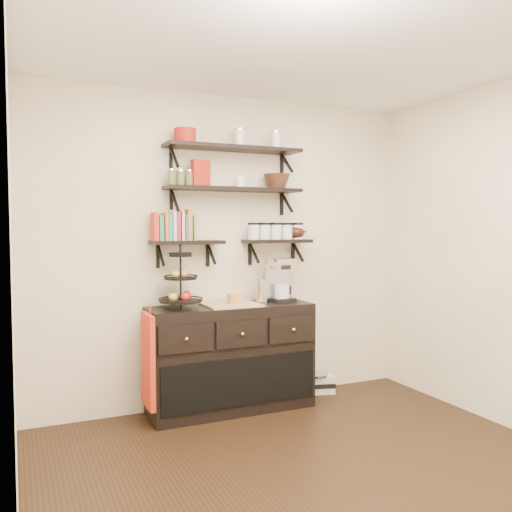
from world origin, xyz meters
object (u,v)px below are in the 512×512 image
at_px(sideboard, 231,357).
at_px(coffee_maker, 280,281).
at_px(fruit_stand, 181,287).
at_px(radio, 317,383).

relative_size(sideboard, coffee_maker, 3.64).
height_order(fruit_stand, coffee_maker, fruit_stand).
height_order(coffee_maker, radio, coffee_maker).
height_order(sideboard, radio, sideboard).
bearing_deg(radio, fruit_stand, -160.50).
xyz_separation_m(sideboard, fruit_stand, (-0.43, 0.00, 0.62)).
height_order(sideboard, fruit_stand, fruit_stand).
relative_size(fruit_stand, coffee_maker, 1.33).
distance_m(coffee_maker, radio, 1.09).
relative_size(coffee_maker, radio, 1.14).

